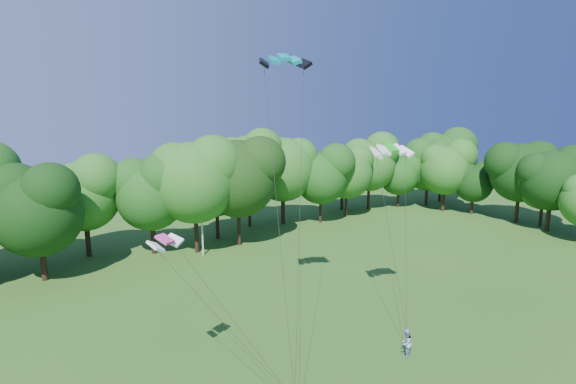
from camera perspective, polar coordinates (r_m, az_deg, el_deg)
utility_pole at (r=48.80m, az=-10.87°, el=-3.75°), size 1.41×0.44×7.18m
kite_flyer_right at (r=31.47m, az=14.75°, el=-18.06°), size 1.04×0.88×1.90m
kite_teal at (r=29.24m, az=-0.52°, el=16.76°), size 3.49×2.50×0.60m
kite_green at (r=31.49m, az=12.96°, el=5.56°), size 3.08×1.96×0.66m
kite_pink at (r=24.40m, az=-15.39°, el=-5.80°), size 2.07×1.54×0.41m
tree_back_center at (r=50.80m, az=-6.39°, el=2.81°), size 9.67×9.67×14.07m
tree_back_east at (r=68.84m, az=6.95°, el=2.50°), size 6.42×6.42×9.34m
tree_flank_east at (r=67.56m, az=29.87°, el=1.77°), size 7.51×7.51×10.92m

